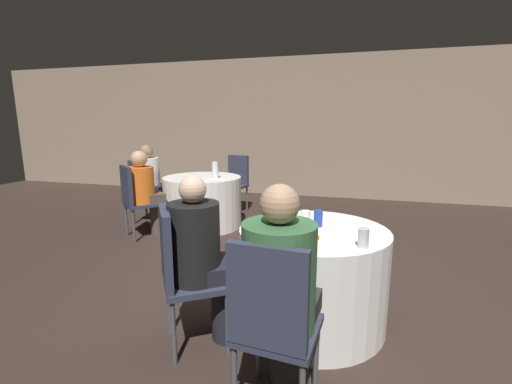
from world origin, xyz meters
TOP-DOWN VIEW (x-y plane):
  - ground_plane at (0.00, 0.00)m, footprint 16.00×16.00m
  - wall_back at (0.00, 4.61)m, footprint 16.00×0.06m
  - table_near at (0.13, -0.07)m, footprint 1.08×1.08m
  - table_far at (-1.69, 2.02)m, footprint 1.12×1.12m
  - chair_near_south at (0.04, -1.03)m, footprint 0.44×0.44m
  - chair_near_southwest at (-0.66, -0.61)m, footprint 0.56×0.56m
  - chair_far_southwest at (-2.31, 1.26)m, footprint 0.56×0.56m
  - chair_far_north at (-1.50, 2.98)m, footprint 0.47×0.47m
  - chair_far_west at (-2.67, 2.00)m, footprint 0.41×0.41m
  - person_white_shirt at (-2.50, 2.00)m, footprint 0.52×0.36m
  - person_green_jacket at (0.06, -0.87)m, footprint 0.38×0.52m
  - person_orange_shirt at (-2.21, 1.39)m, footprint 0.47×0.49m
  - person_black_shirt at (-0.52, -0.51)m, footprint 0.48×0.45m
  - pizza_plate_near at (0.11, -0.30)m, footprint 0.25×0.25m
  - soda_can_blue at (0.15, 0.01)m, footprint 0.07×0.07m
  - soda_can_silver at (0.46, -0.37)m, footprint 0.07×0.07m
  - cup_near at (0.05, 0.05)m, footprint 0.07×0.07m
  - bottle_far at (-1.46, 1.97)m, footprint 0.09×0.09m

SIDE VIEW (x-z plane):
  - ground_plane at x=0.00m, z-range 0.00..0.00m
  - table_near at x=0.13m, z-range 0.00..0.73m
  - table_far at x=-1.69m, z-range 0.00..0.73m
  - chair_near_south at x=0.04m, z-range 0.09..1.05m
  - chair_near_southwest at x=-0.66m, z-range 0.09..1.05m
  - chair_far_southwest at x=-2.31m, z-range 0.09..1.05m
  - chair_far_north at x=-1.50m, z-range 0.09..1.05m
  - chair_far_west at x=-2.67m, z-range 0.09..1.05m
  - person_orange_shirt at x=-2.21m, z-range 0.02..1.16m
  - person_black_shirt at x=-0.52m, z-range 0.01..1.17m
  - person_white_shirt at x=-2.50m, z-range 0.02..1.19m
  - person_green_jacket at x=0.06m, z-range 0.02..1.22m
  - pizza_plate_near at x=0.11m, z-range 0.73..0.74m
  - cup_near at x=0.05m, z-range 0.73..0.83m
  - soda_can_blue at x=0.15m, z-range 0.73..0.85m
  - soda_can_silver at x=0.46m, z-range 0.73..0.85m
  - bottle_far at x=-1.46m, z-range 0.73..0.96m
  - wall_back at x=0.00m, z-range 0.00..2.80m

